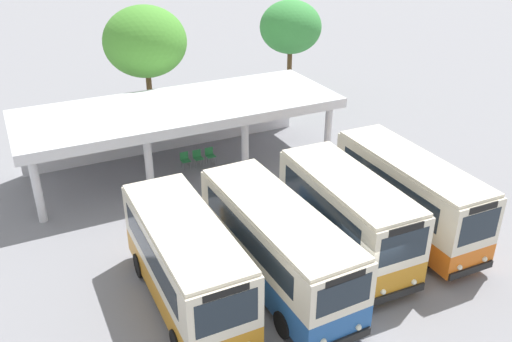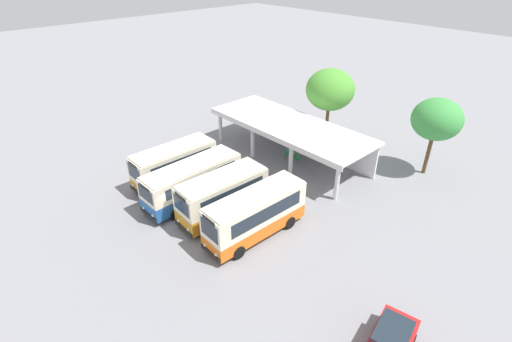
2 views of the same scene
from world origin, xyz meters
The scene contains 11 objects.
ground_plane centered at (0.00, 0.00, 0.00)m, with size 180.00×180.00×0.00m, color gray.
city_bus_nearest_orange centered at (-4.95, 2.62, 1.76)m, with size 2.42×7.04×3.17m.
city_bus_second_in_row centered at (-1.79, 2.23, 1.72)m, with size 2.54×7.97×3.10m.
city_bus_middle_cream centered at (1.37, 2.62, 1.82)m, with size 2.56×6.80×3.31m.
city_bus_fourth_amber centered at (4.53, 2.88, 1.82)m, with size 2.37×7.51×3.30m.
terminal_canopy centered at (-1.57, 13.29, 2.65)m, with size 15.63×5.74×3.40m.
waiting_chair_end_by_column centered at (-1.56, 12.46, 0.52)m, with size 0.45×0.45×0.86m.
waiting_chair_second_from_end centered at (-0.89, 12.44, 0.52)m, with size 0.45×0.45×0.86m.
waiting_chair_middle_seat centered at (-0.21, 12.43, 0.52)m, with size 0.45×0.45×0.86m.
roadside_tree_behind_canopy centered at (-1.58, 18.14, 5.28)m, with size 4.62×4.62×7.26m.
roadside_tree_east_of_canopy centered at (8.31, 19.27, 4.96)m, with size 3.99×3.99×6.68m.
Camera 1 is at (-9.30, -11.42, 12.28)m, focal length 37.97 mm.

